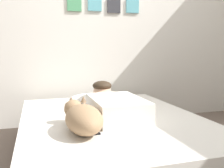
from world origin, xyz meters
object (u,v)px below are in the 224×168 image
bed (111,137)px  person_lying (112,103)px  cell_phone (94,132)px  pillow (92,98)px  dog (82,118)px  coffee_cup (126,103)px

bed → person_lying: size_ratio=2.25×
cell_phone → pillow: bearing=78.4°
dog → cell_phone: (0.07, -0.04, -0.10)m
pillow → coffee_cup: size_ratio=4.16×
person_lying → bed: bearing=-112.0°
bed → cell_phone: 0.49m
pillow → person_lying: bearing=-82.9°
pillow → dog: 0.99m
cell_phone → bed: bearing=57.1°
coffee_cup → bed: bearing=-128.4°
dog → coffee_cup: 0.88m
coffee_cup → dog: bearing=-131.0°
bed → cell_phone: bearing=-122.9°
bed → dog: dog is taller
pillow → dog: size_ratio=0.90×
person_lying → coffee_cup: 0.35m
bed → cell_phone: (-0.24, -0.38, 0.20)m
person_lying → dog: 0.53m
bed → pillow: bearing=93.7°
dog → bed: bearing=46.5°
pillow → cell_phone: (-0.20, -1.00, -0.05)m
dog → cell_phone: dog is taller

